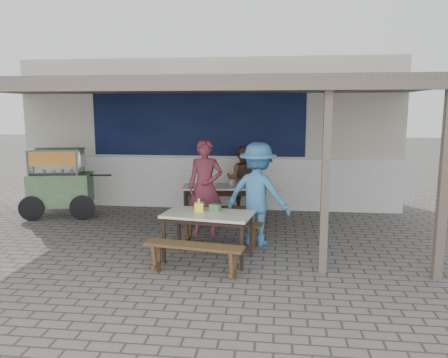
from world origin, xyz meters
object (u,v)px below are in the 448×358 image
Objects in this scene: table_left at (220,189)px; bench_left_street at (220,213)px; bench_right_wall at (220,228)px; donation_box at (215,208)px; patron_street_side at (205,187)px; patron_right_table at (258,194)px; tissue_box at (199,207)px; table_right at (208,218)px; condiment_bowl at (213,185)px; vendor_cart at (59,180)px; bench_left_wall at (220,198)px; condiment_jar at (231,183)px; patron_wall_side at (242,179)px; bench_right_street at (194,252)px.

table_left is 0.97× the size of bench_left_street.
bench_right_wall is 8.91× the size of donation_box.
donation_box is at bearing -74.95° from patron_street_side.
patron_right_table is 13.00× the size of tissue_box.
table_right is 7.80× the size of condiment_bowl.
table_right is at bearing -44.75° from vendor_cart.
patron_right_table is 10.79× the size of donation_box.
vendor_cart is at bearing 173.60° from table_left.
condiment_bowl is (-0.23, 0.64, 0.43)m from bench_left_street.
bench_left_street is 1.67m from tissue_box.
bench_left_wall is at bearing 87.00° from patron_street_side.
vendor_cart reaches higher than condiment_jar.
patron_wall_side is (3.90, 1.01, -0.06)m from vendor_cart.
table_left is 2.31m from tissue_box.
table_left is 1.08× the size of patron_wall_side.
vendor_cart is at bearing 164.52° from bench_right_wall.
patron_right_table is 9.62× the size of condiment_bowl.
table_left is 18.27× the size of condiment_jar.
vendor_cart is (-3.61, 0.64, 0.47)m from bench_left_street.
bench_right_street is 8.91× the size of donation_box.
donation_box is at bearing -92.07° from table_left.
bench_left_street and bench_left_wall have the same top height.
table_left is 3.09m from bench_right_street.
patron_street_side is (-0.15, -0.99, 0.22)m from table_left.
bench_right_street is at bearing -103.47° from donation_box.
tissue_box is 1.54× the size of condiment_jar.
bench_left_wall is 0.94× the size of vendor_cart.
donation_box reaches higher than bench_left_wall.
condiment_bowl is at bearing 101.85° from bench_right_street.
condiment_jar is at bearing 99.03° from bench_right_wall.
condiment_jar is (-0.01, 1.91, 0.46)m from bench_right_wall.
vendor_cart reaches higher than table_right.
table_right is at bearing 90.00° from bench_right_street.
patron_right_table is 19.99× the size of condiment_jar.
patron_street_side is at bearing -106.29° from table_left.
patron_wall_side is 16.85× the size of condiment_jar.
condiment_bowl is (-0.99, 1.46, -0.12)m from patron_right_table.
bench_right_street is (-0.10, -0.66, -0.34)m from table_right.
table_right is 4.33m from vendor_cart.
table_left is at bearing 71.27° from patron_wall_side.
patron_street_side is at bearing -27.24° from vendor_cart.
bench_left_street is 0.81m from condiment_bowl.
patron_right_table is at bearing 59.64° from table_right.
patron_right_table is (4.37, -1.45, 0.08)m from vendor_cart.
table_left is 0.91× the size of patron_street_side.
bench_left_street is at bearing 97.11° from bench_right_street.
bench_left_street is 2.36m from bench_right_street.
table_right reaches higher than bench_left_street.
bench_left_wall is 3.54m from vendor_cart.
table_left is 2.28m from donation_box.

